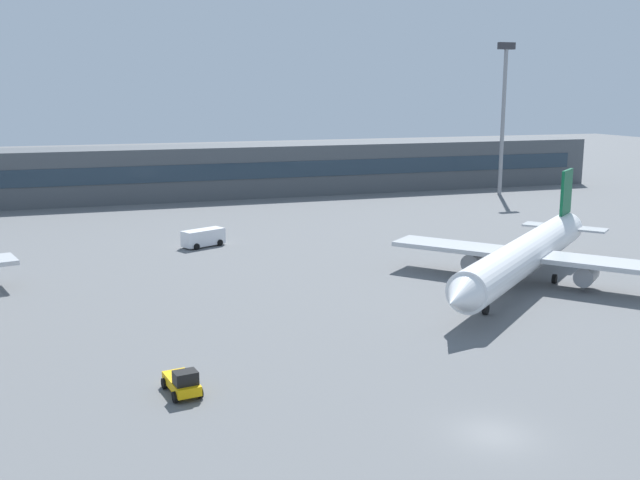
{
  "coord_description": "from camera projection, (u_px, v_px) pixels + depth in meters",
  "views": [
    {
      "loc": [
        -20.98,
        -32.46,
        18.5
      ],
      "look_at": [
        3.48,
        40.0,
        3.0
      ],
      "focal_mm": 41.34,
      "sensor_mm": 36.0,
      "label": 1
    }
  ],
  "objects": [
    {
      "name": "terminal_building",
      "position": [
        197.0,
        172.0,
        130.33
      ],
      "size": [
        154.49,
        12.13,
        9.0
      ],
      "color": "#4C5156",
      "rests_on": "ground_plane"
    },
    {
      "name": "airplane_near",
      "position": [
        525.0,
        255.0,
        71.0
      ],
      "size": [
        32.25,
        28.5,
        9.84
      ],
      "color": "white",
      "rests_on": "ground_plane"
    },
    {
      "name": "service_van_white",
      "position": [
        203.0,
        237.0,
        89.09
      ],
      "size": [
        5.56,
        4.0,
        2.08
      ],
      "color": "white",
      "rests_on": "ground_plane"
    },
    {
      "name": "ground_plane",
      "position": [
        289.0,
        270.0,
        77.54
      ],
      "size": [
        400.0,
        400.0,
        0.0
      ],
      "primitive_type": "plane",
      "color": "slate"
    },
    {
      "name": "baggage_tug_yellow",
      "position": [
        183.0,
        382.0,
        45.56
      ],
      "size": [
        2.26,
        3.79,
        1.75
      ],
      "color": "#F2B20C",
      "rests_on": "ground_plane"
    },
    {
      "name": "floodlight_tower_east",
      "position": [
        503.0,
        108.0,
        131.21
      ],
      "size": [
        3.2,
        0.8,
        26.88
      ],
      "color": "gray",
      "rests_on": "ground_plane"
    }
  ]
}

